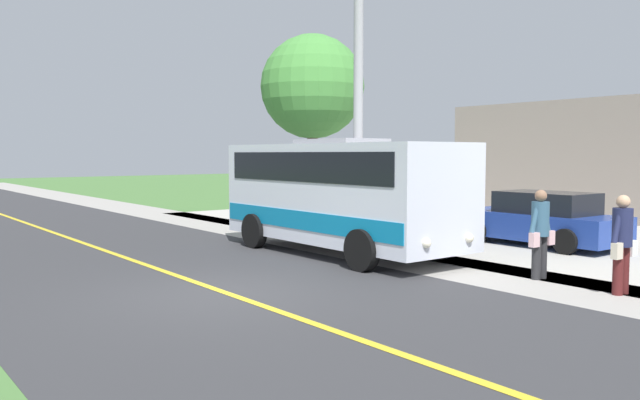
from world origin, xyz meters
TOP-DOWN VIEW (x-y plane):
  - ground_plane at (0.00, 0.00)m, footprint 120.00×120.00m
  - road_surface at (0.00, 0.00)m, footprint 8.00×100.00m
  - sidewalk at (-5.20, 0.00)m, footprint 2.40×100.00m
  - road_centre_line at (0.00, 0.00)m, footprint 0.16×100.00m
  - shuttle_bus_front at (-4.49, -2.25)m, footprint 2.62×7.00m
  - pedestrian_with_bags at (-5.46, 4.31)m, footprint 0.72×0.34m
  - pedestrian_waiting at (-5.54, 2.64)m, footprint 0.72×0.34m
  - street_light_pole at (-4.88, -2.20)m, footprint 1.97×0.24m
  - parked_car_near at (-9.69, -0.06)m, footprint 2.06×4.42m
  - tree_curbside at (-7.40, -7.28)m, footprint 3.46×3.46m

SIDE VIEW (x-z plane):
  - ground_plane at x=0.00m, z-range 0.00..0.00m
  - sidewalk at x=-5.20m, z-range 0.00..0.01m
  - road_surface at x=0.00m, z-range 0.00..0.01m
  - road_centre_line at x=0.00m, z-range 0.01..0.01m
  - parked_car_near at x=-9.69m, z-range -0.04..1.41m
  - pedestrian_with_bags at x=-5.46m, z-range 0.07..1.82m
  - pedestrian_waiting at x=-5.54m, z-range 0.07..1.84m
  - shuttle_bus_front at x=-4.49m, z-range 0.14..2.97m
  - street_light_pole at x=-4.88m, z-range 0.41..8.44m
  - tree_curbside at x=-7.40m, z-range 1.45..7.88m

